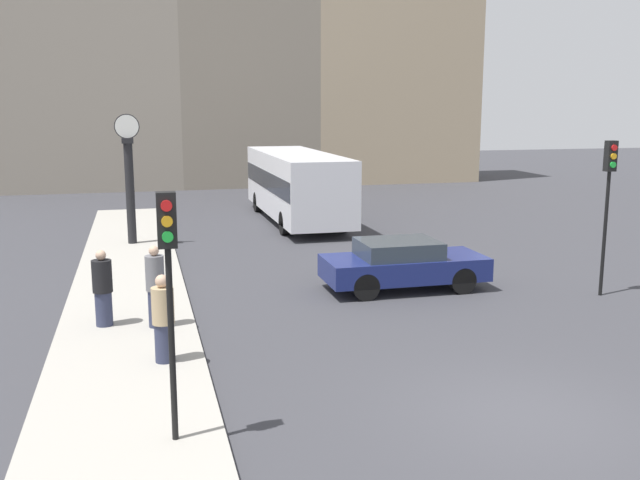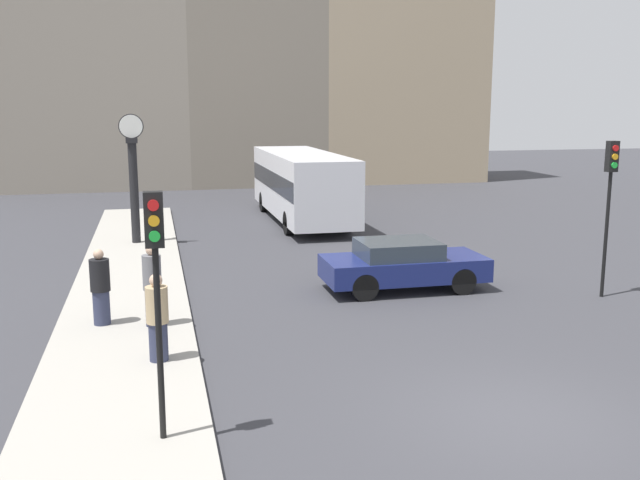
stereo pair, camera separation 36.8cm
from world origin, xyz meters
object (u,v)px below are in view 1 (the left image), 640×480
Objects in this scene: pedestrian_black_jacket at (103,289)px; traffic_light_far at (608,186)px; bus_distant at (296,182)px; street_clock at (129,180)px; pedestrian_tan_coat at (163,319)px; traffic_light_near at (168,265)px; sedan_car at (403,264)px; pedestrian_grey_jacket at (155,287)px.

traffic_light_far is at bearing -0.29° from pedestrian_black_jacket.
street_clock reaches higher than bus_distant.
street_clock is (-6.66, -3.97, 0.68)m from bus_distant.
bus_distant reaches higher than pedestrian_black_jacket.
traffic_light_far reaches higher than pedestrian_tan_coat.
bus_distant is 5.93× the size of pedestrian_tan_coat.
traffic_light_near is at bearing -89.70° from pedestrian_tan_coat.
sedan_car is 1.20× the size of traffic_light_near.
sedan_car is 10.05m from traffic_light_near.
bus_distant is (-0.29, 11.63, 0.94)m from sedan_car.
street_clock is (-6.94, 7.66, 1.62)m from sedan_car.
sedan_car is 6.77m from pedestrian_grey_jacket.
pedestrian_tan_coat is (0.61, -11.99, -1.36)m from street_clock.
pedestrian_grey_jacket is at bearing -113.97° from bus_distant.
traffic_light_far is at bearing -21.20° from sedan_car.
street_clock is 9.55m from pedestrian_black_jacket.
bus_distant is at bearing 91.41° from sedan_car.
traffic_light_near is 15.24m from street_clock.
sedan_car is at bearing 50.13° from traffic_light_near.
traffic_light_far reaches higher than bus_distant.
pedestrian_tan_coat is at bearing -87.07° from street_clock.
bus_distant is at bearing 69.27° from pedestrian_tan_coat.
traffic_light_near reaches higher than bus_distant.
traffic_light_near reaches higher than pedestrian_black_jacket.
pedestrian_tan_coat is (-11.06, -2.50, -1.87)m from traffic_light_far.
street_clock is 2.48× the size of pedestrian_grey_jacket.
traffic_light_far is (5.01, -13.47, 1.19)m from bus_distant.
traffic_light_far is 2.39× the size of pedestrian_tan_coat.
sedan_car is 2.56× the size of pedestrian_black_jacket.
pedestrian_grey_jacket is (-6.12, -13.77, -0.62)m from bus_distant.
pedestrian_tan_coat is at bearing -167.26° from traffic_light_far.
sedan_car is 11.68m from bus_distant.
traffic_light_near is 2.14× the size of pedestrian_tan_coat.
pedestrian_grey_jacket is at bearing 92.09° from pedestrian_tan_coat.
traffic_light_far is at bearing -69.58° from bus_distant.
sedan_car is at bearing -47.80° from street_clock.
traffic_light_near is 6.16m from pedestrian_black_jacket.
street_clock is (-11.67, 9.49, -0.50)m from traffic_light_far.
pedestrian_black_jacket is (-1.09, 0.37, -0.06)m from pedestrian_grey_jacket.
pedestrian_black_jacket is (-1.17, 2.56, 0.00)m from pedestrian_tan_coat.
pedestrian_tan_coat is at bearing -65.42° from pedestrian_black_jacket.
traffic_light_far reaches higher than sedan_car.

